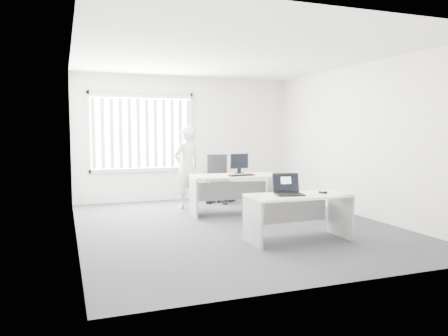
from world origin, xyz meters
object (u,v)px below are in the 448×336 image
object	(u,v)px
desk_near	(298,207)
office_chair	(218,188)
person	(187,167)
laptop	(289,185)
desk_far	(235,186)
monitor	(239,164)

from	to	relation	value
desk_near	office_chair	distance (m)	3.54
person	office_chair	bearing A→B (deg)	-177.82
desk_near	office_chair	xyz separation A→B (m)	(0.03, 3.53, -0.16)
laptop	office_chair	bearing A→B (deg)	98.06
desk_far	monitor	distance (m)	0.51
desk_near	monitor	xyz separation A→B (m)	(0.07, 2.41, 0.46)
desk_near	laptop	distance (m)	0.38
person	laptop	xyz separation A→B (m)	(0.63, -3.16, -0.01)
office_chair	person	world-z (taller)	person
desk_near	desk_far	size ratio (longest dim) A/B	0.86
desk_far	person	distance (m)	1.23
person	monitor	size ratio (longest dim) A/B	4.30
laptop	monitor	world-z (taller)	monitor
desk_near	monitor	world-z (taller)	monitor
person	laptop	size ratio (longest dim) A/B	4.27
monitor	office_chair	bearing A→B (deg)	85.85
monitor	desk_near	bearing A→B (deg)	-97.66
laptop	desk_far	bearing A→B (deg)	99.98
monitor	desk_far	bearing A→B (deg)	-132.12
desk_far	monitor	xyz separation A→B (m)	(0.19, 0.25, 0.40)
desk_far	office_chair	bearing A→B (deg)	90.04
person	laptop	bearing A→B (deg)	78.08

